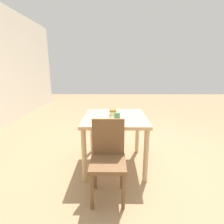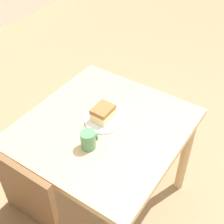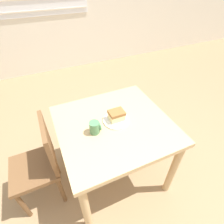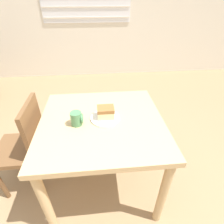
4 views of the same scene
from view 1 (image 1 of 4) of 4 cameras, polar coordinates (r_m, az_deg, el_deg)
ground_plane at (r=2.59m, az=10.41°, el=-17.43°), size 14.00×14.00×0.00m
dining_table_near at (r=2.39m, az=0.94°, el=-3.97°), size 0.88×0.83×0.71m
chair_near_window at (r=1.88m, az=-1.31°, el=-14.34°), size 0.37×0.37×0.83m
plate at (r=2.38m, az=0.50°, el=-1.16°), size 0.21×0.21×0.01m
cake_slice at (r=2.38m, az=0.32°, el=-0.07°), size 0.12×0.09×0.08m
coffee_mug at (r=2.19m, az=1.71°, el=-1.41°), size 0.08×0.08×0.10m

